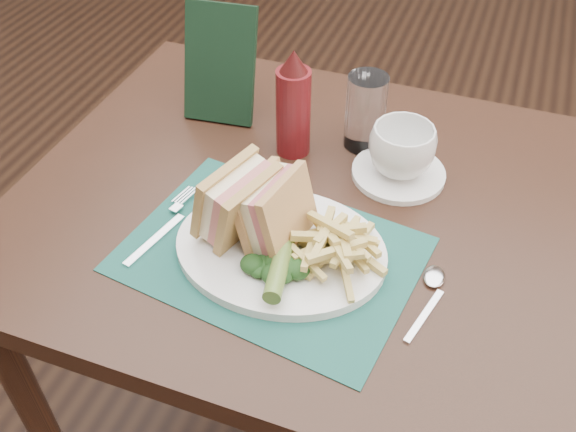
% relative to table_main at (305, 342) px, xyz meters
% --- Properties ---
extents(floor, '(7.00, 7.00, 0.00)m').
position_rel_table_main_xyz_m(floor, '(0.00, 0.50, -0.38)').
color(floor, black).
rests_on(floor, ground).
extents(table_main, '(0.90, 0.75, 0.75)m').
position_rel_table_main_xyz_m(table_main, '(0.00, 0.00, 0.00)').
color(table_main, black).
rests_on(table_main, ground).
extents(placemat, '(0.44, 0.34, 0.00)m').
position_rel_table_main_xyz_m(placemat, '(-0.01, -0.13, 0.38)').
color(placemat, '#184F46').
rests_on(placemat, table_main).
extents(plate, '(0.31, 0.25, 0.01)m').
position_rel_table_main_xyz_m(plate, '(0.00, -0.13, 0.38)').
color(plate, white).
rests_on(plate, placemat).
extents(sandwich_half_a, '(0.11, 0.13, 0.11)m').
position_rel_table_main_xyz_m(sandwich_half_a, '(-0.09, -0.11, 0.45)').
color(sandwich_half_a, tan).
rests_on(sandwich_half_a, plate).
extents(sandwich_half_b, '(0.10, 0.12, 0.11)m').
position_rel_table_main_xyz_m(sandwich_half_b, '(-0.03, -0.11, 0.45)').
color(sandwich_half_b, tan).
rests_on(sandwich_half_b, plate).
extents(kale_garnish, '(0.11, 0.08, 0.03)m').
position_rel_table_main_xyz_m(kale_garnish, '(0.01, -0.18, 0.41)').
color(kale_garnish, black).
rests_on(kale_garnish, plate).
extents(pickle_spear, '(0.05, 0.12, 0.03)m').
position_rel_table_main_xyz_m(pickle_spear, '(0.02, -0.18, 0.41)').
color(pickle_spear, '#52712B').
rests_on(pickle_spear, plate).
extents(fries_pile, '(0.18, 0.20, 0.06)m').
position_rel_table_main_xyz_m(fries_pile, '(0.08, -0.12, 0.42)').
color(fries_pile, '#D1BD68').
rests_on(fries_pile, plate).
extents(fork, '(0.07, 0.17, 0.01)m').
position_rel_table_main_xyz_m(fork, '(-0.18, -0.14, 0.38)').
color(fork, silver).
rests_on(fork, placemat).
extents(spoon, '(0.07, 0.15, 0.01)m').
position_rel_table_main_xyz_m(spoon, '(0.21, -0.14, 0.38)').
color(spoon, silver).
rests_on(spoon, table_main).
extents(saucer, '(0.19, 0.19, 0.01)m').
position_rel_table_main_xyz_m(saucer, '(0.12, 0.10, 0.38)').
color(saucer, white).
rests_on(saucer, table_main).
extents(coffee_cup, '(0.12, 0.12, 0.08)m').
position_rel_table_main_xyz_m(coffee_cup, '(0.12, 0.10, 0.43)').
color(coffee_cup, white).
rests_on(coffee_cup, saucer).
extents(drinking_glass, '(0.07, 0.07, 0.13)m').
position_rel_table_main_xyz_m(drinking_glass, '(0.04, 0.16, 0.44)').
color(drinking_glass, silver).
rests_on(drinking_glass, table_main).
extents(ketchup_bottle, '(0.07, 0.07, 0.19)m').
position_rel_table_main_xyz_m(ketchup_bottle, '(-0.07, 0.11, 0.47)').
color(ketchup_bottle, '#550E12').
rests_on(ketchup_bottle, table_main).
extents(check_presenter, '(0.13, 0.09, 0.20)m').
position_rel_table_main_xyz_m(check_presenter, '(-0.22, 0.17, 0.47)').
color(check_presenter, black).
rests_on(check_presenter, table_main).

